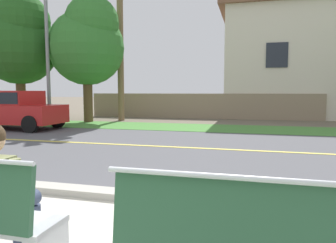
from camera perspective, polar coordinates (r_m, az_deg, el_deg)
ground_plane at (r=9.78m, az=7.51°, el=-3.40°), size 140.00×140.00×0.00m
curb_edge at (r=4.36m, az=-2.03°, el=-13.90°), size 44.00×0.30×0.11m
street_asphalt at (r=8.31m, az=6.22°, el=-4.93°), size 52.00×8.00×0.01m
road_centre_line at (r=8.31m, az=6.22°, el=-4.90°), size 48.00×0.14×0.01m
far_verge_grass at (r=12.96m, az=9.29°, el=-1.21°), size 48.00×2.80×0.02m
seated_person_olive at (r=3.10m, az=-28.08°, el=-10.66°), size 0.52×0.68×1.25m
car_red_far at (r=14.06m, az=-27.03°, el=2.24°), size 4.30×1.86×1.54m
streetlamp at (r=15.68m, az=-20.97°, el=15.71°), size 0.24×2.10×7.73m
shade_tree_far_left at (r=17.33m, az=-25.56°, el=13.27°), size 3.74×3.74×6.17m
shade_tree_left at (r=16.00m, az=-14.45°, el=13.96°), size 3.65×3.65×6.02m
garden_wall at (r=17.67m, az=5.82°, el=2.85°), size 13.00×0.36×1.40m
house_across_street at (r=21.04m, az=24.77°, el=10.29°), size 10.68×6.91×6.81m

